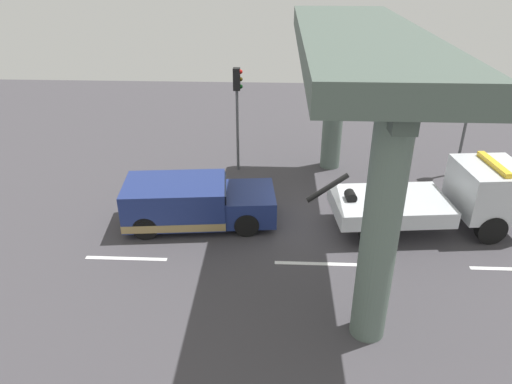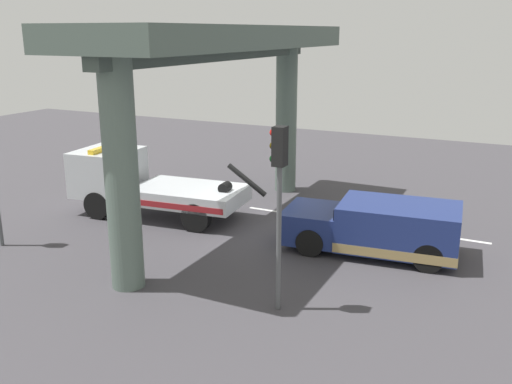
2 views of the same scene
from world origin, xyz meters
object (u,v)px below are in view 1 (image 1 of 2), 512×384
Objects in this scene: tow_truck_white at (446,197)px; traffic_light_far at (470,108)px; traffic_light_near at (237,98)px; towed_van_green at (192,203)px.

tow_truck_white is 1.83× the size of traffic_light_far.
traffic_light_near is at bearing 148.60° from tow_truck_white.
traffic_light_near is 1.11× the size of traffic_light_far.
traffic_light_far reaches higher than tow_truck_white.
traffic_light_near reaches higher than traffic_light_far.
tow_truck_white is 1.65× the size of traffic_light_near.
towed_van_green is 1.21× the size of traffic_light_near.
traffic_light_far is at bearing 66.15° from tow_truck_white.
traffic_light_near is at bearing 180.00° from traffic_light_far.
traffic_light_near is 9.51m from traffic_light_far.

